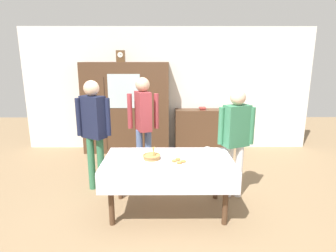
# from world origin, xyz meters

# --- Properties ---
(ground_plane) EXTENTS (12.00, 12.00, 0.00)m
(ground_plane) POSITION_xyz_m (0.00, 0.00, 0.00)
(ground_plane) COLOR #846B4C
(ground_plane) RESTS_ON ground
(back_wall) EXTENTS (6.40, 0.10, 2.70)m
(back_wall) POSITION_xyz_m (0.00, 2.65, 1.35)
(back_wall) COLOR silver
(back_wall) RESTS_ON ground
(dining_table) EXTENTS (1.69, 0.96, 0.75)m
(dining_table) POSITION_xyz_m (0.00, -0.23, 0.65)
(dining_table) COLOR #4C3321
(dining_table) RESTS_ON ground
(wall_cabinet) EXTENTS (1.86, 0.46, 1.96)m
(wall_cabinet) POSITION_xyz_m (-0.90, 2.35, 0.98)
(wall_cabinet) COLOR #4C3321
(wall_cabinet) RESTS_ON ground
(mantel_clock) EXTENTS (0.18, 0.11, 0.24)m
(mantel_clock) POSITION_xyz_m (-0.98, 2.35, 2.08)
(mantel_clock) COLOR brown
(mantel_clock) RESTS_ON wall_cabinet
(bookshelf_low) EXTENTS (1.20, 0.35, 0.93)m
(bookshelf_low) POSITION_xyz_m (0.78, 2.41, 0.47)
(bookshelf_low) COLOR #4C3321
(bookshelf_low) RESTS_ON ground
(book_stack) EXTENTS (0.15, 0.20, 0.05)m
(book_stack) POSITION_xyz_m (0.78, 2.41, 0.96)
(book_stack) COLOR #99332D
(book_stack) RESTS_ON bookshelf_low
(tea_cup_mid_right) EXTENTS (0.13, 0.13, 0.06)m
(tea_cup_mid_right) POSITION_xyz_m (0.07, -0.02, 0.77)
(tea_cup_mid_right) COLOR white
(tea_cup_mid_right) RESTS_ON dining_table
(tea_cup_far_right) EXTENTS (0.13, 0.13, 0.06)m
(tea_cup_far_right) POSITION_xyz_m (0.59, -0.31, 0.78)
(tea_cup_far_right) COLOR white
(tea_cup_far_right) RESTS_ON dining_table
(tea_cup_far_left) EXTENTS (0.13, 0.13, 0.06)m
(tea_cup_far_left) POSITION_xyz_m (0.56, 0.09, 0.77)
(tea_cup_far_left) COLOR white
(tea_cup_far_left) RESTS_ON dining_table
(tea_cup_center) EXTENTS (0.13, 0.13, 0.06)m
(tea_cup_center) POSITION_xyz_m (-0.64, -0.03, 0.77)
(tea_cup_center) COLOR white
(tea_cup_center) RESTS_ON dining_table
(bread_basket) EXTENTS (0.24, 0.24, 0.16)m
(bread_basket) POSITION_xyz_m (-0.22, -0.20, 0.78)
(bread_basket) COLOR #9E7542
(bread_basket) RESTS_ON dining_table
(pastry_plate) EXTENTS (0.28, 0.28, 0.05)m
(pastry_plate) POSITION_xyz_m (0.13, -0.34, 0.76)
(pastry_plate) COLOR white
(pastry_plate) RESTS_ON dining_table
(spoon_far_right) EXTENTS (0.12, 0.02, 0.01)m
(spoon_far_right) POSITION_xyz_m (-0.52, -0.48, 0.75)
(spoon_far_right) COLOR silver
(spoon_far_right) RESTS_ON dining_table
(spoon_far_left) EXTENTS (0.12, 0.02, 0.01)m
(spoon_far_left) POSITION_xyz_m (-0.49, -0.31, 0.75)
(spoon_far_left) COLOR silver
(spoon_far_left) RESTS_ON dining_table
(spoon_near_right) EXTENTS (0.12, 0.02, 0.01)m
(spoon_near_right) POSITION_xyz_m (-0.23, -0.45, 0.75)
(spoon_near_right) COLOR silver
(spoon_near_right) RESTS_ON dining_table
(person_behind_table_right) EXTENTS (0.52, 0.36, 1.72)m
(person_behind_table_right) POSITION_xyz_m (-1.13, 0.47, 1.06)
(person_behind_table_right) COLOR #33704C
(person_behind_table_right) RESTS_ON ground
(person_behind_table_left) EXTENTS (0.52, 0.32, 1.61)m
(person_behind_table_left) POSITION_xyz_m (0.98, 0.20, 0.98)
(person_behind_table_left) COLOR silver
(person_behind_table_left) RESTS_ON ground
(person_by_cabinet) EXTENTS (0.52, 0.41, 1.74)m
(person_by_cabinet) POSITION_xyz_m (-0.41, 0.89, 1.07)
(person_by_cabinet) COLOR slate
(person_by_cabinet) RESTS_ON ground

